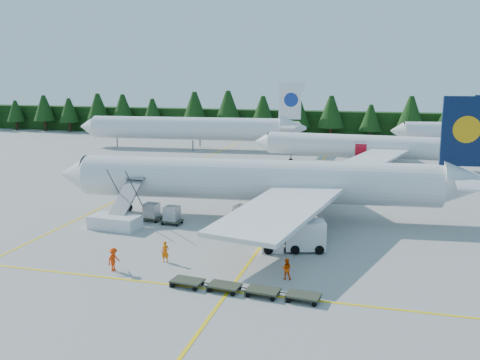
% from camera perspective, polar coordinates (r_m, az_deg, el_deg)
% --- Properties ---
extents(ground, '(320.00, 320.00, 0.00)m').
position_cam_1_polar(ground, '(44.64, -6.49, -7.94)').
color(ground, '#9A9A95').
rests_on(ground, ground).
extents(taxi_stripe_a, '(0.25, 120.00, 0.01)m').
position_cam_1_polar(taxi_stripe_a, '(67.77, -11.29, -1.31)').
color(taxi_stripe_a, yellow).
rests_on(taxi_stripe_a, ground).
extents(taxi_stripe_b, '(0.25, 120.00, 0.01)m').
position_cam_1_polar(taxi_stripe_b, '(61.65, 5.63, -2.42)').
color(taxi_stripe_b, yellow).
rests_on(taxi_stripe_b, ground).
extents(taxi_stripe_cross, '(80.00, 0.25, 0.01)m').
position_cam_1_polar(taxi_stripe_cross, '(39.50, -9.75, -10.69)').
color(taxi_stripe_cross, yellow).
rests_on(taxi_stripe_cross, ground).
extents(treeline_hedge, '(220.00, 4.00, 6.00)m').
position_cam_1_polar(treeline_hedge, '(122.62, 7.79, 5.92)').
color(treeline_hedge, black).
rests_on(treeline_hedge, ground).
extents(airliner_navy, '(43.10, 35.31, 12.54)m').
position_cam_1_polar(airliner_navy, '(54.89, 0.99, -0.08)').
color(airliner_navy, silver).
rests_on(airliner_navy, ground).
extents(airliner_red, '(35.66, 29.31, 10.36)m').
position_cam_1_polar(airliner_red, '(86.96, 12.49, 3.54)').
color(airliner_red, silver).
rests_on(airliner_red, ground).
extents(airliner_far_left, '(43.84, 8.20, 12.75)m').
position_cam_1_polar(airliner_far_left, '(104.79, -6.50, 5.55)').
color(airliner_far_left, silver).
rests_on(airliner_far_left, ground).
extents(airstairs, '(4.88, 6.62, 4.26)m').
position_cam_1_polar(airstairs, '(53.03, -13.00, -3.96)').
color(airstairs, silver).
rests_on(airstairs, ground).
extents(service_truck, '(5.62, 3.22, 2.56)m').
position_cam_1_polar(service_truck, '(45.26, 5.72, -5.96)').
color(service_truck, silver).
rests_on(service_truck, ground).
extents(dolly_train, '(10.56, 1.92, 0.13)m').
position_cam_1_polar(dolly_train, '(36.99, 0.37, -11.42)').
color(dolly_train, '#2E3224').
rests_on(dolly_train, ground).
extents(uld_pair, '(4.50, 2.22, 1.51)m').
position_cam_1_polar(uld_pair, '(53.79, -8.37, -3.46)').
color(uld_pair, '#2E3224').
rests_on(uld_pair, ground).
extents(crew_a, '(0.66, 0.47, 1.70)m').
position_cam_1_polar(crew_a, '(42.90, -7.99, -7.60)').
color(crew_a, '#EB5F04').
rests_on(crew_a, ground).
extents(crew_b, '(0.81, 0.66, 1.56)m').
position_cam_1_polar(crew_b, '(39.38, 4.97, -9.41)').
color(crew_b, '#F54805').
rests_on(crew_b, ground).
extents(crew_c, '(0.66, 0.84, 1.81)m').
position_cam_1_polar(crew_c, '(41.81, -13.34, -8.25)').
color(crew_c, '#F63805').
rests_on(crew_c, ground).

